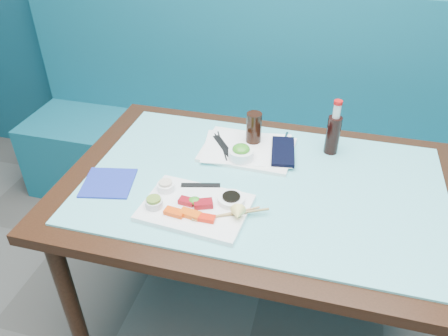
% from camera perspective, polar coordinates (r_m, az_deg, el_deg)
% --- Properties ---
extents(booth_bench, '(3.00, 0.56, 1.17)m').
position_cam_1_polar(booth_bench, '(2.43, 8.32, 2.49)').
color(booth_bench, '#10586A').
rests_on(booth_bench, ground).
extents(dining_table, '(1.40, 0.90, 0.75)m').
position_cam_1_polar(dining_table, '(1.58, 4.98, -4.49)').
color(dining_table, black).
rests_on(dining_table, ground).
extents(glass_top, '(1.22, 0.76, 0.01)m').
position_cam_1_polar(glass_top, '(1.52, 5.15, -1.96)').
color(glass_top, '#68CBD0').
rests_on(glass_top, dining_table).
extents(sashimi_plate, '(0.35, 0.27, 0.02)m').
position_cam_1_polar(sashimi_plate, '(1.40, -3.75, -5.21)').
color(sashimi_plate, white).
rests_on(sashimi_plate, glass_top).
extents(salmon_left, '(0.07, 0.04, 0.02)m').
position_cam_1_polar(salmon_left, '(1.36, -6.50, -5.78)').
color(salmon_left, '#F34709').
rests_on(salmon_left, sashimi_plate).
extents(salmon_mid, '(0.07, 0.04, 0.02)m').
position_cam_1_polar(salmon_mid, '(1.35, -4.43, -6.01)').
color(salmon_mid, '#F85509').
rests_on(salmon_mid, sashimi_plate).
extents(salmon_right, '(0.06, 0.03, 0.01)m').
position_cam_1_polar(salmon_right, '(1.34, -2.45, -6.54)').
color(salmon_right, red).
rests_on(salmon_right, sashimi_plate).
extents(tuna_left, '(0.05, 0.04, 0.02)m').
position_cam_1_polar(tuna_left, '(1.40, -4.89, -4.36)').
color(tuna_left, maroon).
rests_on(tuna_left, sashimi_plate).
extents(tuna_right, '(0.07, 0.06, 0.02)m').
position_cam_1_polar(tuna_right, '(1.38, -2.73, -4.69)').
color(tuna_right, maroon).
rests_on(tuna_right, sashimi_plate).
extents(seaweed_garnish, '(0.05, 0.04, 0.02)m').
position_cam_1_polar(seaweed_garnish, '(1.39, -3.85, -4.30)').
color(seaweed_garnish, '#349021').
rests_on(seaweed_garnish, sashimi_plate).
extents(ramekin_wasabi, '(0.06, 0.06, 0.02)m').
position_cam_1_polar(ramekin_wasabi, '(1.40, -9.12, -4.58)').
color(ramekin_wasabi, silver).
rests_on(ramekin_wasabi, sashimi_plate).
extents(wasabi_fill, '(0.06, 0.06, 0.01)m').
position_cam_1_polar(wasabi_fill, '(1.39, -9.19, -4.06)').
color(wasabi_fill, olive).
rests_on(wasabi_fill, ramekin_wasabi).
extents(ramekin_ginger, '(0.07, 0.07, 0.02)m').
position_cam_1_polar(ramekin_ginger, '(1.46, -7.61, -2.43)').
color(ramekin_ginger, white).
rests_on(ramekin_ginger, sashimi_plate).
extents(ginger_fill, '(0.05, 0.05, 0.01)m').
position_cam_1_polar(ginger_fill, '(1.45, -7.66, -1.91)').
color(ginger_fill, beige).
rests_on(ginger_fill, ramekin_ginger).
extents(soy_dish, '(0.11, 0.11, 0.02)m').
position_cam_1_polar(soy_dish, '(1.40, 0.95, -4.11)').
color(soy_dish, white).
rests_on(soy_dish, sashimi_plate).
extents(soy_fill, '(0.06, 0.06, 0.01)m').
position_cam_1_polar(soy_fill, '(1.39, 0.96, -3.74)').
color(soy_fill, black).
rests_on(soy_fill, soy_dish).
extents(lemon_wedge, '(0.05, 0.05, 0.05)m').
position_cam_1_polar(lemon_wedge, '(1.32, 1.81, -5.99)').
color(lemon_wedge, '#FDED77').
rests_on(lemon_wedge, sashimi_plate).
extents(chopstick_sleeve, '(0.13, 0.05, 0.00)m').
position_cam_1_polar(chopstick_sleeve, '(1.47, -3.07, -2.25)').
color(chopstick_sleeve, black).
rests_on(chopstick_sleeve, sashimi_plate).
extents(wooden_chopstick_a, '(0.18, 0.12, 0.01)m').
position_cam_1_polar(wooden_chopstick_a, '(1.35, 0.49, -6.00)').
color(wooden_chopstick_a, tan).
rests_on(wooden_chopstick_a, sashimi_plate).
extents(wooden_chopstick_b, '(0.22, 0.12, 0.01)m').
position_cam_1_polar(wooden_chopstick_b, '(1.35, 0.90, -6.05)').
color(wooden_chopstick_b, '#9E7F4A').
rests_on(wooden_chopstick_b, sashimi_plate).
extents(serving_tray, '(0.35, 0.27, 0.01)m').
position_cam_1_polar(serving_tray, '(1.68, 3.12, 2.41)').
color(serving_tray, white).
rests_on(serving_tray, glass_top).
extents(paper_placemat, '(0.37, 0.28, 0.00)m').
position_cam_1_polar(paper_placemat, '(1.67, 3.12, 2.62)').
color(paper_placemat, white).
rests_on(paper_placemat, serving_tray).
extents(seaweed_bowl, '(0.10, 0.10, 0.04)m').
position_cam_1_polar(seaweed_bowl, '(1.60, 2.23, 1.81)').
color(seaweed_bowl, white).
rests_on(seaweed_bowl, serving_tray).
extents(seaweed_salad, '(0.07, 0.07, 0.03)m').
position_cam_1_polar(seaweed_salad, '(1.59, 2.25, 2.50)').
color(seaweed_salad, '#379021').
rests_on(seaweed_salad, seaweed_bowl).
extents(cola_glass, '(0.07, 0.07, 0.12)m').
position_cam_1_polar(cola_glass, '(1.69, 3.92, 5.27)').
color(cola_glass, black).
rests_on(cola_glass, serving_tray).
extents(navy_pouch, '(0.11, 0.20, 0.02)m').
position_cam_1_polar(navy_pouch, '(1.65, 7.71, 2.15)').
color(navy_pouch, black).
rests_on(navy_pouch, serving_tray).
extents(fork, '(0.01, 0.08, 0.01)m').
position_cam_1_polar(fork, '(1.74, 8.02, 3.93)').
color(fork, silver).
rests_on(fork, serving_tray).
extents(black_chopstick_a, '(0.09, 0.19, 0.01)m').
position_cam_1_polar(black_chopstick_a, '(1.68, -0.25, 2.96)').
color(black_chopstick_a, black).
rests_on(black_chopstick_a, serving_tray).
extents(black_chopstick_b, '(0.12, 0.16, 0.01)m').
position_cam_1_polar(black_chopstick_b, '(1.68, 0.02, 2.92)').
color(black_chopstick_b, black).
rests_on(black_chopstick_b, serving_tray).
extents(tray_sleeve, '(0.12, 0.15, 0.00)m').
position_cam_1_polar(tray_sleeve, '(1.68, -0.11, 2.93)').
color(tray_sleeve, black).
rests_on(tray_sleeve, serving_tray).
extents(cola_bottle_body, '(0.06, 0.06, 0.15)m').
position_cam_1_polar(cola_bottle_body, '(1.68, 14.03, 4.20)').
color(cola_bottle_body, black).
rests_on(cola_bottle_body, glass_top).
extents(cola_bottle_neck, '(0.04, 0.04, 0.05)m').
position_cam_1_polar(cola_bottle_neck, '(1.64, 14.53, 7.24)').
color(cola_bottle_neck, silver).
rests_on(cola_bottle_neck, cola_bottle_body).
extents(cola_bottle_cap, '(0.04, 0.04, 0.01)m').
position_cam_1_polar(cola_bottle_cap, '(1.62, 14.70, 8.29)').
color(cola_bottle_cap, '#BC0B0B').
rests_on(cola_bottle_cap, cola_bottle_neck).
extents(blue_napkin, '(0.20, 0.20, 0.01)m').
position_cam_1_polar(blue_napkin, '(1.56, -14.86, -1.88)').
color(blue_napkin, navy).
rests_on(blue_napkin, glass_top).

